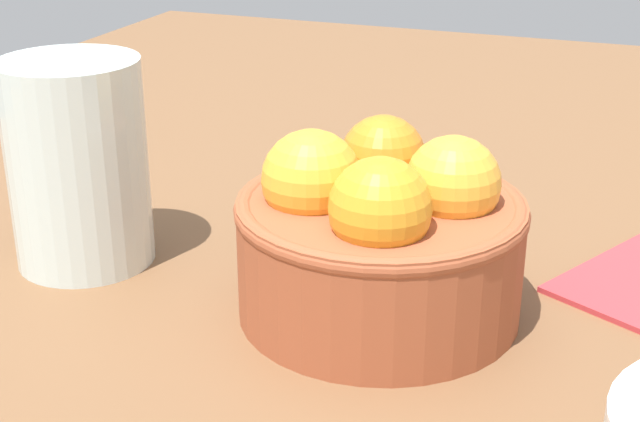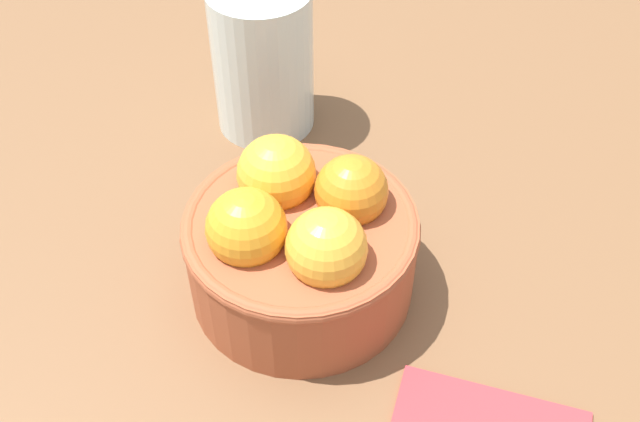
# 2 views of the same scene
# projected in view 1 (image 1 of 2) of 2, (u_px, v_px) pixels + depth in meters

# --- Properties ---
(ground_plane) EXTENTS (1.36, 1.00, 0.03)m
(ground_plane) POSITION_uv_depth(u_px,v_px,m) (377.00, 338.00, 0.47)
(ground_plane) COLOR brown
(terracotta_bowl) EXTENTS (0.14, 0.14, 0.09)m
(terracotta_bowl) POSITION_uv_depth(u_px,v_px,m) (379.00, 235.00, 0.45)
(terracotta_bowl) COLOR #9E4C2D
(terracotta_bowl) RESTS_ON ground_plane
(water_glass) EXTENTS (0.08, 0.08, 0.11)m
(water_glass) POSITION_uv_depth(u_px,v_px,m) (74.00, 165.00, 0.50)
(water_glass) COLOR silver
(water_glass) RESTS_ON ground_plane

